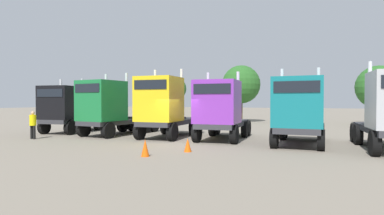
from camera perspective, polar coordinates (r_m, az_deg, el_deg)
The scene contains 12 objects.
ground at distance 18.33m, azimuth -2.20°, elevation -6.33°, with size 200.00×200.00×0.00m, color gray.
semi_truck_black at distance 25.49m, azimuth -21.62°, elevation -0.25°, with size 3.45×6.27×4.08m.
semi_truck_green at distance 22.45m, azimuth -14.87°, elevation 0.01°, with size 2.89×6.41×4.34m.
semi_truck_yellow at distance 20.30m, azimuth -5.16°, elevation 0.12°, with size 3.08×6.34×4.48m.
semi_truck_purple at distance 19.02m, azimuth 5.03°, elevation -0.37°, with size 3.13×6.07×4.19m.
semi_truck_teal at distance 17.56m, azimuth 18.66°, elevation -0.56°, with size 2.84×6.24×4.19m.
visitor_in_hivis at distance 22.33m, azimuth -26.73°, elevation -2.49°, with size 0.46×0.44×1.75m.
traffic_cone_near at distance 14.97m, azimuth -0.77°, elevation -6.78°, with size 0.36×0.36×0.64m, color #F2590C.
traffic_cone_mid at distance 13.87m, azimuth -8.42°, elevation -7.21°, with size 0.36×0.36×0.74m, color #F2590C.
oak_far_left at distance 42.84m, azimuth -3.05°, elevation 3.37°, with size 3.04×3.04×5.60m.
oak_far_centre at distance 36.53m, azimuth 8.82°, elevation 4.11°, with size 4.34×4.34×6.47m.
oak_far_right at distance 36.50m, azimuth 30.56°, elevation 3.17°, with size 4.30×4.30×5.93m.
Camera 1 is at (8.33, -16.16, 2.38)m, focal length 29.63 mm.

